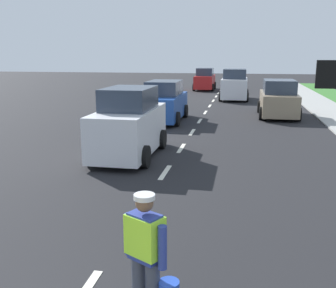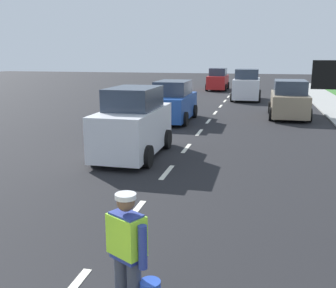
% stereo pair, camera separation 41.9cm
% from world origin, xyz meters
% --- Properties ---
extents(ground_plane, '(96.00, 96.00, 0.00)m').
position_xyz_m(ground_plane, '(0.00, 21.00, 0.00)').
color(ground_plane, black).
extents(lane_center_line, '(0.14, 46.40, 0.01)m').
position_xyz_m(lane_center_line, '(0.00, 25.20, 0.00)').
color(lane_center_line, silver).
rests_on(lane_center_line, ground).
extents(road_worker, '(0.74, 0.47, 1.67)m').
position_xyz_m(road_worker, '(1.01, 2.49, 0.93)').
color(road_worker, '#383D4C').
rests_on(road_worker, ground).
extents(car_oncoming_lead, '(1.90, 4.02, 2.26)m').
position_xyz_m(car_oncoming_lead, '(-1.52, 10.32, 1.05)').
color(car_oncoming_lead, silver).
rests_on(car_oncoming_lead, ground).
extents(car_parked_far, '(2.07, 4.22, 1.98)m').
position_xyz_m(car_parked_far, '(4.00, 19.93, 0.92)').
color(car_parked_far, gray).
rests_on(car_parked_far, ground).
extents(car_oncoming_third, '(1.94, 4.11, 2.05)m').
position_xyz_m(car_oncoming_third, '(-1.50, 35.56, 0.95)').
color(car_oncoming_third, red).
rests_on(car_oncoming_third, ground).
extents(car_oncoming_second, '(2.01, 4.31, 2.01)m').
position_xyz_m(car_oncoming_second, '(-1.78, 17.40, 0.94)').
color(car_oncoming_second, '#1E4799').
rests_on(car_oncoming_second, ground).
extents(car_outgoing_far, '(2.10, 4.02, 2.27)m').
position_xyz_m(car_outgoing_far, '(1.47, 27.65, 1.06)').
color(car_outgoing_far, silver).
rests_on(car_outgoing_far, ground).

